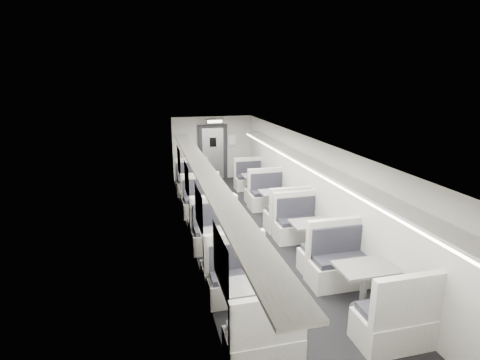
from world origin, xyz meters
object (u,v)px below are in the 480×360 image
booth_right_a (255,185)px  vestibule_door (213,153)px  booth_right_b (276,204)px  booth_right_d (364,288)px  booth_left_c (223,249)px  booth_left_b (206,212)px  booth_right_c (311,238)px  booth_left_a (196,189)px  booth_left_d (248,305)px  exit_sign (215,121)px  passenger (202,185)px

booth_right_a → vestibule_door: 2.65m
booth_right_b → booth_right_d: 4.41m
booth_right_b → booth_left_c: bearing=-130.2°
booth_left_b → booth_right_c: size_ratio=1.01×
booth_left_a → vestibule_door: 2.78m
booth_left_c → booth_right_b: 3.10m
booth_left_c → booth_right_d: (2.00, -2.05, 0.01)m
booth_left_c → booth_left_d: booth_left_c is taller
booth_left_a → booth_left_d: size_ratio=1.05×
booth_right_a → booth_right_c: size_ratio=0.94×
vestibule_door → booth_left_b: bearing=-102.3°
booth_left_c → vestibule_door: bearing=81.7°
booth_left_b → booth_left_d: size_ratio=1.03×
booth_right_c → booth_right_b: bearing=90.0°
booth_left_c → vestibule_door: size_ratio=1.07×
booth_left_c → exit_sign: bearing=81.0°
booth_left_a → exit_sign: 2.94m
booth_left_c → booth_right_c: bearing=2.0°
vestibule_door → exit_sign: exit_sign is taller
booth_left_b → exit_sign: exit_sign is taller
booth_left_d → booth_right_b: bearing=65.4°
passenger → vestibule_door: size_ratio=0.77×
passenger → exit_sign: bearing=61.8°
booth_left_a → booth_left_c: size_ratio=0.99×
booth_right_a → booth_right_b: 2.12m
booth_right_d → booth_left_d: bearing=178.7°
booth_left_a → booth_left_d: 6.32m
vestibule_door → booth_left_a: bearing=-111.7°
booth_right_c → vestibule_door: 6.87m
booth_right_d → exit_sign: size_ratio=3.76×
booth_left_c → passenger: passenger is taller
booth_left_d → vestibule_door: vestibule_door is taller
booth_right_c → booth_right_d: booth_right_d is taller
booth_left_a → passenger: bearing=-85.8°
exit_sign → booth_right_d: bearing=-83.2°
booth_left_d → booth_right_d: bearing=-1.3°
booth_left_a → booth_left_b: size_ratio=1.02×
booth_left_a → booth_right_c: booth_left_a is taller
booth_left_b → booth_right_d: booth_right_d is taller
booth_right_d → booth_left_a: bearing=107.4°
booth_right_c → vestibule_door: vestibule_door is taller
booth_right_d → passenger: 5.77m
booth_left_b → booth_left_d: bearing=-90.0°
booth_left_b → booth_right_a: (2.00, 2.22, -0.03)m
booth_right_c → booth_right_d: 2.12m
booth_left_a → booth_right_d: booth_right_d is taller
booth_right_b → exit_sign: size_ratio=3.60×
booth_right_c → booth_right_a: bearing=90.0°
booth_left_c → booth_right_d: size_ratio=0.97×
booth_right_a → vestibule_door: vestibule_door is taller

